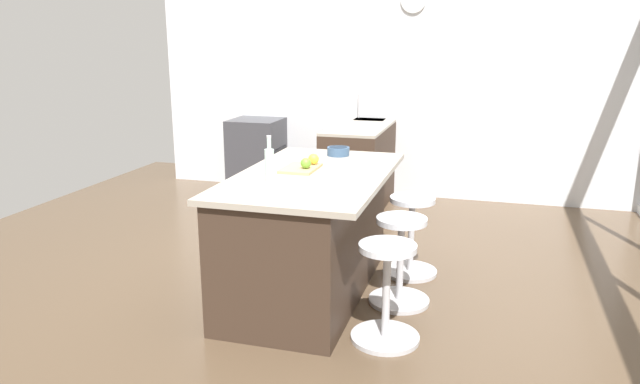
{
  "coord_description": "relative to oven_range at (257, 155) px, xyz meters",
  "views": [
    {
      "loc": [
        4.2,
        1.2,
        1.87
      ],
      "look_at": [
        0.21,
        0.05,
        0.79
      ],
      "focal_mm": 33.38,
      "sensor_mm": 36.0,
      "label": 1
    }
  ],
  "objects": [
    {
      "name": "kitchen_island",
      "position": [
        2.74,
        1.51,
        0.02
      ],
      "size": [
        1.83,
        1.04,
        0.93
      ],
      "color": "#38281E",
      "rests_on": "ground_plane"
    },
    {
      "name": "stool_middle",
      "position": [
        2.74,
        2.2,
        -0.15
      ],
      "size": [
        0.44,
        0.44,
        0.64
      ],
      "color": "#B7B7BC",
      "rests_on": "ground_plane"
    },
    {
      "name": "cutting_board",
      "position": [
        2.66,
        1.43,
        0.49
      ],
      "size": [
        0.36,
        0.24,
        0.02
      ],
      "primitive_type": "cube",
      "color": "tan",
      "rests_on": "kitchen_island"
    },
    {
      "name": "stool_by_window",
      "position": [
        2.16,
        2.2,
        -0.15
      ],
      "size": [
        0.44,
        0.44,
        0.64
      ],
      "color": "#B7B7BC",
      "rests_on": "ground_plane"
    },
    {
      "name": "sink_cabinet",
      "position": [
        -0.0,
        1.37,
        0.02
      ],
      "size": [
        2.05,
        0.6,
        1.21
      ],
      "color": "#38281E",
      "rests_on": "ground_plane"
    },
    {
      "name": "apple_yellow",
      "position": [
        2.54,
        1.5,
        0.54
      ],
      "size": [
        0.08,
        0.08,
        0.08
      ],
      "primitive_type": "sphere",
      "color": "gold",
      "rests_on": "cutting_board"
    },
    {
      "name": "water_bottle",
      "position": [
        3.06,
        1.35,
        0.6
      ],
      "size": [
        0.06,
        0.06,
        0.31
      ],
      "color": "silver",
      "rests_on": "kitchen_island"
    },
    {
      "name": "ground_plane",
      "position": [
        2.53,
        1.56,
        -0.45
      ],
      "size": [
        7.48,
        7.48,
        0.0
      ],
      "primitive_type": "plane",
      "color": "brown"
    },
    {
      "name": "interior_partition_left",
      "position": [
        -0.35,
        1.56,
        0.99
      ],
      "size": [
        0.15,
        5.74,
        2.88
      ],
      "color": "silver",
      "rests_on": "ground_plane"
    },
    {
      "name": "stool_near_camera",
      "position": [
        3.31,
        2.2,
        -0.15
      ],
      "size": [
        0.44,
        0.44,
        0.64
      ],
      "color": "#B7B7BC",
      "rests_on": "ground_plane"
    },
    {
      "name": "oven_range",
      "position": [
        0.0,
        0.0,
        0.0
      ],
      "size": [
        0.6,
        0.61,
        0.9
      ],
      "color": "#38383D",
      "rests_on": "ground_plane"
    },
    {
      "name": "fruit_bowl",
      "position": [
        2.06,
        1.57,
        0.52
      ],
      "size": [
        0.18,
        0.18,
        0.07
      ],
      "color": "#334C6B",
      "rests_on": "kitchen_island"
    },
    {
      "name": "apple_green",
      "position": [
        2.7,
        1.49,
        0.54
      ],
      "size": [
        0.08,
        0.08,
        0.08
      ],
      "primitive_type": "sphere",
      "color": "#609E2D",
      "rests_on": "cutting_board"
    }
  ]
}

